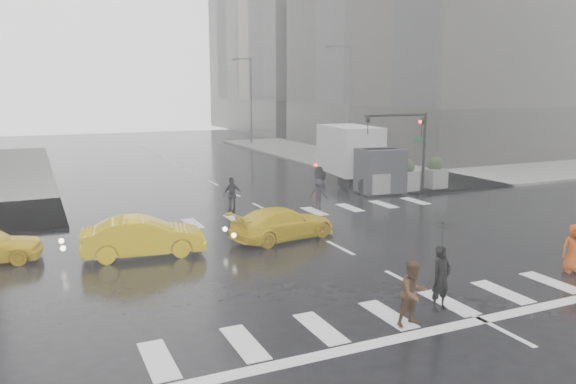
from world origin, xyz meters
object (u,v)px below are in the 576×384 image
traffic_signal_pole (410,136)px  pedestrian_brown (413,293)px  box_truck (357,155)px  taxi_mid (144,237)px  pedestrian_orange (574,248)px

traffic_signal_pole → pedestrian_brown: bearing=-126.2°
traffic_signal_pole → box_truck: (-1.51, 3.07, -1.30)m
taxi_mid → pedestrian_orange: bearing=-115.4°
pedestrian_brown → taxi_mid: (-5.01, 8.80, -0.14)m
pedestrian_brown → taxi_mid: pedestrian_brown is taller
traffic_signal_pole → pedestrian_brown: (-10.82, -14.81, -2.38)m
box_truck → pedestrian_brown: bearing=-110.3°
traffic_signal_pole → box_truck: size_ratio=0.67×
box_truck → taxi_mid: bearing=-140.4°
pedestrian_orange → taxi_mid: bearing=175.9°
taxi_mid → box_truck: box_truck is taller
traffic_signal_pole → pedestrian_brown: traffic_signal_pole is taller
taxi_mid → box_truck: (14.32, 9.08, 1.22)m
pedestrian_orange → box_truck: (2.08, 16.66, 1.11)m
pedestrian_orange → box_truck: bearing=110.5°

